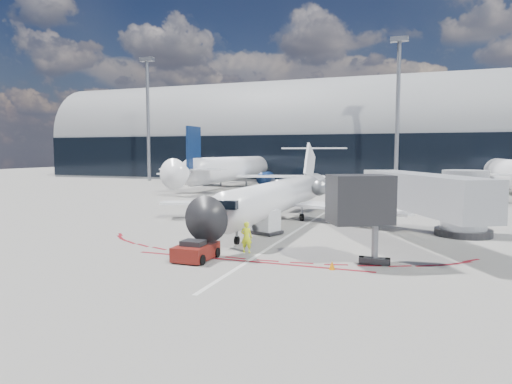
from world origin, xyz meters
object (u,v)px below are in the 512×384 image
(pushback_tug, at_px, (196,251))
(uld_container, at_px, (267,222))
(regional_jet, at_px, (282,195))
(ramp_worker, at_px, (246,237))

(pushback_tug, xyz_separation_m, uld_container, (1.23, 9.03, 0.39))
(regional_jet, bearing_deg, uld_container, -83.90)
(regional_jet, distance_m, ramp_worker, 12.56)
(regional_jet, relative_size, ramp_worker, 14.87)
(ramp_worker, bearing_deg, uld_container, -86.43)
(pushback_tug, bearing_deg, regional_jet, 87.90)
(regional_jet, xyz_separation_m, uld_container, (0.65, -6.07, -1.46))
(regional_jet, relative_size, pushback_tug, 6.26)
(ramp_worker, xyz_separation_m, uld_container, (-0.82, 6.32, -0.04))
(ramp_worker, distance_m, uld_container, 6.37)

